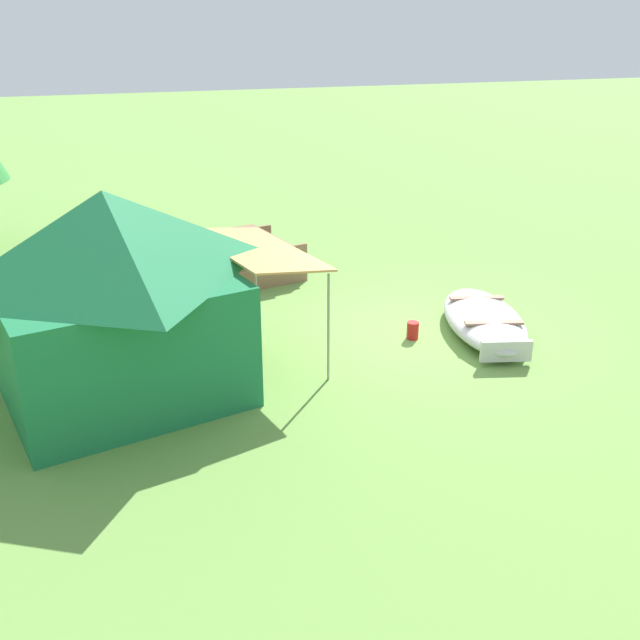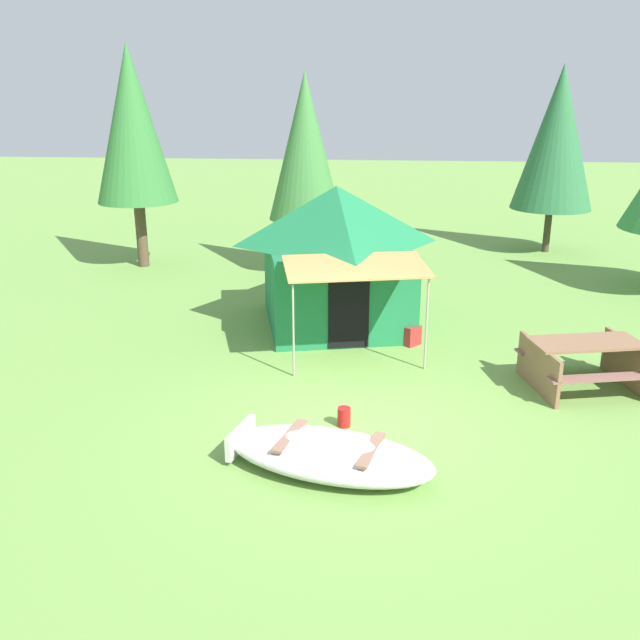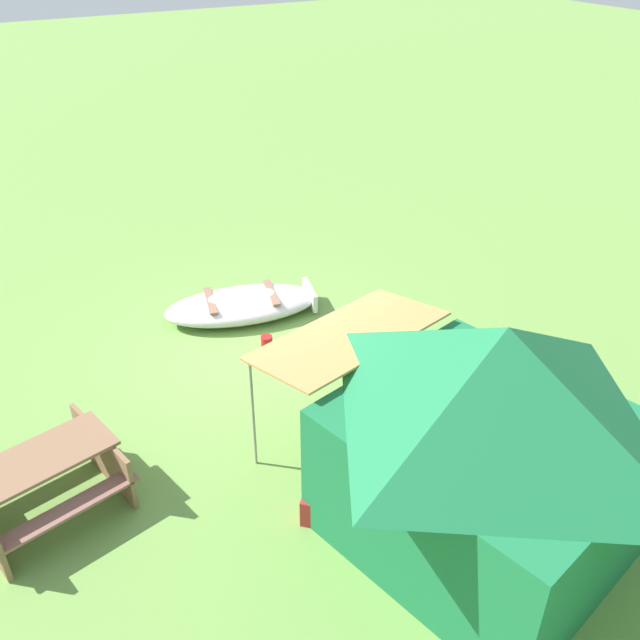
{
  "view_description": "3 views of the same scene",
  "coord_description": "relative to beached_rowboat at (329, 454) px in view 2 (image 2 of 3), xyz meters",
  "views": [
    {
      "loc": [
        -10.15,
        4.53,
        4.91
      ],
      "look_at": [
        -0.73,
        1.6,
        0.76
      ],
      "focal_mm": 41.54,
      "sensor_mm": 36.0,
      "label": 1
    },
    {
      "loc": [
        0.33,
        -8.98,
        4.58
      ],
      "look_at": [
        -0.71,
        1.55,
        1.03
      ],
      "focal_mm": 38.42,
      "sensor_mm": 36.0,
      "label": 2
    },
    {
      "loc": [
        3.55,
        8.25,
        6.26
      ],
      "look_at": [
        -0.45,
        1.18,
        1.23
      ],
      "focal_mm": 37.94,
      "sensor_mm": 36.0,
      "label": 3
    }
  ],
  "objects": [
    {
      "name": "picnic_table",
      "position": [
        3.87,
        2.96,
        0.26
      ],
      "size": [
        2.02,
        1.83,
        0.8
      ],
      "color": "#876045",
      "rests_on": "ground_plane"
    },
    {
      "name": "canvas_cabin_tent",
      "position": [
        -0.35,
        5.76,
        1.24
      ],
      "size": [
        3.62,
        4.83,
        2.83
      ],
      "color": "#1C7242",
      "rests_on": "ground_plane"
    },
    {
      "name": "fuel_can",
      "position": [
        0.12,
        1.22,
        -0.08
      ],
      "size": [
        0.27,
        0.27,
        0.29
      ],
      "primitive_type": "cylinder",
      "rotation": [
        0.0,
        0.0,
        5.44
      ],
      "color": "red",
      "rests_on": "ground_plane"
    },
    {
      "name": "pine_tree_back_right",
      "position": [
        -5.99,
        10.17,
        3.52
      ],
      "size": [
        2.11,
        2.11,
        5.77
      ],
      "color": "brown",
      "rests_on": "ground_plane"
    },
    {
      "name": "pine_tree_side",
      "position": [
        5.41,
        13.09,
        3.09
      ],
      "size": [
        2.31,
        2.31,
        5.34
      ],
      "color": "#433A28",
      "rests_on": "ground_plane"
    },
    {
      "name": "cooler_box",
      "position": [
        1.04,
        4.8,
        -0.04
      ],
      "size": [
        0.66,
        0.65,
        0.37
      ],
      "primitive_type": "cube",
      "rotation": [
        0.0,
        0.0,
        2.38
      ],
      "color": "#AF2728",
      "rests_on": "ground_plane"
    },
    {
      "name": "pine_tree_far_center",
      "position": [
        -1.46,
        9.94,
        3.0
      ],
      "size": [
        1.88,
        1.88,
        5.07
      ],
      "color": "brown",
      "rests_on": "ground_plane"
    },
    {
      "name": "beached_rowboat",
      "position": [
        0.0,
        0.0,
        0.0
      ],
      "size": [
        2.91,
        1.82,
        0.43
      ],
      "color": "silver",
      "rests_on": "ground_plane"
    },
    {
      "name": "ground_plane",
      "position": [
        0.31,
        1.35,
        -0.22
      ],
      "size": [
        80.0,
        80.0,
        0.0
      ],
      "primitive_type": "plane",
      "color": "#6C9945"
    }
  ]
}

